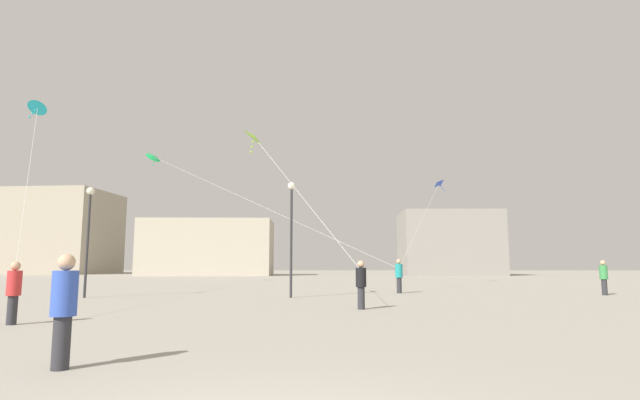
% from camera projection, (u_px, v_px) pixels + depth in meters
% --- Properties ---
extents(person_in_green, '(0.38, 0.38, 1.73)m').
position_uv_depth(person_in_green, '(604.00, 276.00, 25.04)').
color(person_in_green, '#2D2D33').
rests_on(person_in_green, ground_plane).
extents(person_in_red, '(0.34, 0.34, 1.58)m').
position_uv_depth(person_in_red, '(14.00, 290.00, 12.62)').
color(person_in_red, '#2D2D33').
rests_on(person_in_red, ground_plane).
extents(person_in_black, '(0.36, 0.36, 1.64)m').
position_uv_depth(person_in_black, '(361.00, 282.00, 17.01)').
color(person_in_black, '#2D2D33').
rests_on(person_in_black, ground_plane).
extents(person_in_teal, '(0.40, 0.40, 1.82)m').
position_uv_depth(person_in_teal, '(399.00, 274.00, 26.85)').
color(person_in_teal, '#2D2D33').
rests_on(person_in_teal, ground_plane).
extents(person_in_blue, '(0.36, 0.36, 1.64)m').
position_uv_depth(person_in_blue, '(64.00, 305.00, 7.24)').
color(person_in_blue, '#2D2D33').
rests_on(person_in_blue, ground_plane).
extents(kite_cobalt_delta, '(5.53, 14.72, 7.17)m').
position_uv_depth(kite_cobalt_delta, '(438.00, 186.00, 40.96)').
color(kite_cobalt_delta, blue).
extents(kite_cyan_diamond, '(7.26, 11.41, 8.29)m').
position_uv_depth(kite_cyan_diamond, '(37.00, 109.00, 24.64)').
color(kite_cyan_diamond, '#1EB2C6').
extents(kite_emerald_diamond, '(19.31, 13.42, 9.52)m').
position_uv_depth(kite_emerald_diamond, '(155.00, 158.00, 41.15)').
color(kite_emerald_diamond, green).
extents(kite_lime_diamond, '(5.05, 5.32, 6.35)m').
position_uv_depth(kite_lime_diamond, '(255.00, 138.00, 22.74)').
color(kite_lime_diamond, '#8CD12D').
extents(building_left_hall, '(28.23, 16.38, 14.64)m').
position_uv_depth(building_left_hall, '(32.00, 233.00, 90.63)').
color(building_left_hall, '#A39984').
rests_on(building_left_hall, ground_plane).
extents(building_centre_hall, '(19.45, 10.99, 8.14)m').
position_uv_depth(building_centre_hall, '(208.00, 248.00, 74.78)').
color(building_centre_hall, '#B2A893').
rests_on(building_centre_hall, ground_plane).
extents(building_right_hall, '(14.59, 9.81, 9.47)m').
position_uv_depth(building_right_hall, '(449.00, 243.00, 75.21)').
color(building_right_hall, gray).
rests_on(building_right_hall, ground_plane).
extents(lamppost_east, '(0.36, 0.36, 5.37)m').
position_uv_depth(lamppost_east, '(291.00, 220.00, 23.46)').
color(lamppost_east, '#2D2D30').
rests_on(lamppost_east, ground_plane).
extents(lamppost_west, '(0.36, 0.36, 5.13)m').
position_uv_depth(lamppost_west, '(89.00, 223.00, 23.41)').
color(lamppost_west, '#2D2D30').
rests_on(lamppost_west, ground_plane).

